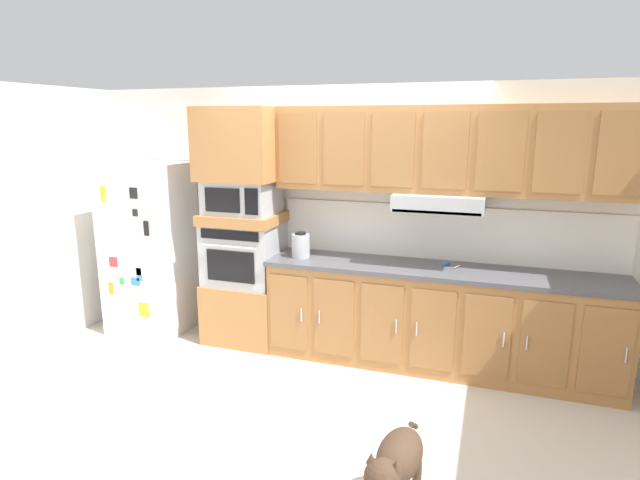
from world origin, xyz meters
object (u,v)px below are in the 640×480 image
(microwave, at_px, (243,197))
(electric_kettle, at_px, (301,245))
(built_in_oven, at_px, (244,253))
(screwdriver, at_px, (447,264))
(dog, at_px, (396,463))
(refrigerator, at_px, (150,248))

(microwave, relative_size, electric_kettle, 2.68)
(built_in_oven, distance_m, electric_kettle, 0.63)
(screwdriver, xyz_separation_m, dog, (-0.04, -2.10, -0.55))
(refrigerator, distance_m, electric_kettle, 1.68)
(built_in_oven, relative_size, electric_kettle, 2.92)
(built_in_oven, distance_m, screwdriver, 1.94)
(refrigerator, height_order, built_in_oven, refrigerator)
(electric_kettle, bearing_deg, microwave, 175.60)
(microwave, distance_m, screwdriver, 2.01)
(microwave, bearing_deg, screwdriver, 2.38)
(refrigerator, xyz_separation_m, electric_kettle, (1.67, 0.02, 0.15))
(built_in_oven, height_order, dog, built_in_oven)
(refrigerator, distance_m, microwave, 1.21)
(refrigerator, height_order, electric_kettle, refrigerator)
(built_in_oven, bearing_deg, dog, -46.67)
(microwave, relative_size, screwdriver, 4.02)
(microwave, bearing_deg, electric_kettle, -4.40)
(electric_kettle, bearing_deg, built_in_oven, 175.60)
(dog, bearing_deg, electric_kettle, -140.18)
(electric_kettle, distance_m, dog, 2.45)
(microwave, bearing_deg, dog, -46.67)
(refrigerator, bearing_deg, dog, -33.38)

